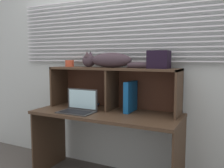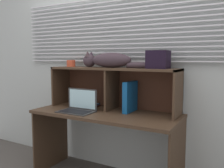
{
  "view_description": "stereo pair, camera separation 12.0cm",
  "coord_description": "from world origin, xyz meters",
  "px_view_note": "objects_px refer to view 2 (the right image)",
  "views": [
    {
      "loc": [
        1.11,
        -1.89,
        1.26
      ],
      "look_at": [
        0.0,
        0.34,
        0.99
      ],
      "focal_mm": 38.82,
      "sensor_mm": 36.0,
      "label": 1
    },
    {
      "loc": [
        1.21,
        -1.83,
        1.26
      ],
      "look_at": [
        0.0,
        0.34,
        0.99
      ],
      "focal_mm": 38.82,
      "sensor_mm": 36.0,
      "label": 2
    }
  ],
  "objects_px": {
    "laptop": "(78,107)",
    "binder_upright": "(130,97)",
    "storage_box": "(158,60)",
    "small_basket": "(71,63)",
    "cat": "(108,60)",
    "book_stack": "(88,105)"
  },
  "relations": [
    {
      "from": "laptop",
      "to": "binder_upright",
      "type": "bearing_deg",
      "value": 28.0
    },
    {
      "from": "book_stack",
      "to": "small_basket",
      "type": "bearing_deg",
      "value": 178.35
    },
    {
      "from": "cat",
      "to": "laptop",
      "type": "bearing_deg",
      "value": -129.25
    },
    {
      "from": "small_basket",
      "to": "binder_upright",
      "type": "bearing_deg",
      "value": 0.0
    },
    {
      "from": "binder_upright",
      "to": "book_stack",
      "type": "relative_size",
      "value": 1.4
    },
    {
      "from": "book_stack",
      "to": "small_basket",
      "type": "height_order",
      "value": "small_basket"
    },
    {
      "from": "laptop",
      "to": "cat",
      "type": "bearing_deg",
      "value": 50.75
    },
    {
      "from": "laptop",
      "to": "small_basket",
      "type": "height_order",
      "value": "small_basket"
    },
    {
      "from": "binder_upright",
      "to": "small_basket",
      "type": "xyz_separation_m",
      "value": [
        -0.74,
        0.0,
        0.32
      ]
    },
    {
      "from": "storage_box",
      "to": "small_basket",
      "type": "bearing_deg",
      "value": 180.0
    },
    {
      "from": "cat",
      "to": "binder_upright",
      "type": "distance_m",
      "value": 0.45
    },
    {
      "from": "cat",
      "to": "small_basket",
      "type": "relative_size",
      "value": 8.0
    },
    {
      "from": "laptop",
      "to": "book_stack",
      "type": "xyz_separation_m",
      "value": [
        -0.05,
        0.24,
        -0.03
      ]
    },
    {
      "from": "cat",
      "to": "small_basket",
      "type": "bearing_deg",
      "value": 180.0
    },
    {
      "from": "cat",
      "to": "binder_upright",
      "type": "relative_size",
      "value": 2.51
    },
    {
      "from": "laptop",
      "to": "small_basket",
      "type": "relative_size",
      "value": 3.7
    },
    {
      "from": "laptop",
      "to": "binder_upright",
      "type": "relative_size",
      "value": 1.16
    },
    {
      "from": "cat",
      "to": "storage_box",
      "type": "distance_m",
      "value": 0.54
    },
    {
      "from": "binder_upright",
      "to": "storage_box",
      "type": "distance_m",
      "value": 0.47
    },
    {
      "from": "laptop",
      "to": "book_stack",
      "type": "distance_m",
      "value": 0.25
    },
    {
      "from": "binder_upright",
      "to": "book_stack",
      "type": "bearing_deg",
      "value": -179.27
    },
    {
      "from": "laptop",
      "to": "storage_box",
      "type": "distance_m",
      "value": 0.92
    }
  ]
}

